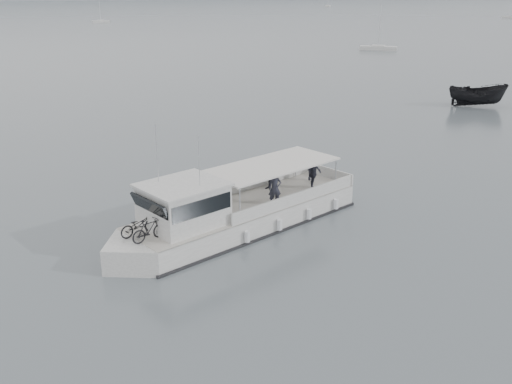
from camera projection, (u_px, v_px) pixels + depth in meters
name	position (u px, v px, depth m)	size (l,w,h in m)	color
ground	(305.00, 186.00, 31.60)	(1400.00, 1400.00, 0.00)	#525C61
tour_boat	(227.00, 214.00, 25.26)	(13.16, 5.85, 5.51)	white
dark_motorboat	(478.00, 95.00, 52.71)	(2.03, 5.38, 2.08)	black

